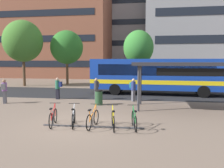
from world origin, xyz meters
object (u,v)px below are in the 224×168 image
commuter_navy_pack_0 (58,87)px  street_tree_0 (23,41)px  commuter_grey_pack_2 (4,90)px  street_tree_2 (67,47)px  city_bus (159,75)px  parked_bicycle_yellow_3 (113,120)px  commuter_grey_pack_1 (96,87)px  transit_shelter (187,65)px  parked_bicycle_green_4 (134,120)px  street_tree_1 (138,48)px  commuter_teal_pack_3 (133,88)px  parked_bicycle_orange_2 (93,119)px  parked_bicycle_red_0 (53,117)px  trash_bin (99,97)px  parked_bicycle_silver_1 (74,118)px

commuter_navy_pack_0 → street_tree_0: 12.64m
commuter_grey_pack_2 → street_tree_2: bearing=-16.4°
city_bus → street_tree_2: 14.01m
parked_bicycle_yellow_3 → commuter_grey_pack_1: commuter_grey_pack_1 is taller
transit_shelter → commuter_grey_pack_2: size_ratio=3.86×
parked_bicycle_green_4 → street_tree_1: 16.79m
commuter_grey_pack_1 → city_bus: bearing=132.6°
commuter_teal_pack_3 → street_tree_0: (-13.80, 8.87, 4.42)m
parked_bicycle_yellow_3 → commuter_grey_pack_2: (-8.54, 4.96, 0.60)m
parked_bicycle_green_4 → parked_bicycle_yellow_3: bearing=88.5°
city_bus → parked_bicycle_orange_2: city_bus is taller
parked_bicycle_red_0 → commuter_grey_pack_2: 7.53m
commuter_grey_pack_2 → street_tree_2: size_ratio=0.25×
city_bus → commuter_teal_pack_3: (-2.04, -3.91, -0.79)m
commuter_grey_pack_2 → parked_bicycle_yellow_3: bearing=-137.9°
commuter_grey_pack_1 → parked_bicycle_yellow_3: bearing=23.5°
trash_bin → street_tree_2: (-7.05, 13.41, 4.27)m
transit_shelter → trash_bin: bearing=175.3°
street_tree_0 → commuter_grey_pack_1: bearing=-38.4°
city_bus → street_tree_0: bearing=165.8°
transit_shelter → street_tree_0: bearing=147.9°
parked_bicycle_red_0 → parked_bicycle_silver_1: same height
parked_bicycle_red_0 → parked_bicycle_orange_2: size_ratio=0.99×
city_bus → street_tree_0: street_tree_0 is taller
parked_bicycle_silver_1 → commuter_grey_pack_2: commuter_grey_pack_2 is taller
parked_bicycle_green_4 → street_tree_0: (-14.30, 16.05, 5.02)m
trash_bin → street_tree_1: street_tree_1 is taller
parked_bicycle_orange_2 → street_tree_2: size_ratio=0.25×
parked_bicycle_silver_1 → parked_bicycle_orange_2: (0.91, -0.04, 0.00)m
parked_bicycle_silver_1 → parked_bicycle_green_4: 2.78m
commuter_teal_pack_3 → trash_bin: (-2.24, -1.84, -0.46)m
parked_bicycle_yellow_3 → street_tree_1: street_tree_1 is taller
parked_bicycle_yellow_3 → trash_bin: 5.78m
city_bus → commuter_grey_pack_1: (-4.91, -3.71, -0.80)m
transit_shelter → commuter_teal_pack_3: (-3.43, 2.43, -1.76)m
parked_bicycle_silver_1 → street_tree_2: (-7.01, 18.77, 4.40)m
street_tree_0 → street_tree_1: bearing=0.9°
transit_shelter → commuter_teal_pack_3: bearing=145.8°
parked_bicycle_silver_1 → street_tree_2: 20.51m
trash_bin → street_tree_2: bearing=117.7°
commuter_grey_pack_2 → street_tree_0: 13.00m
parked_bicycle_silver_1 → commuter_grey_pack_1: bearing=-9.2°
parked_bicycle_silver_1 → parked_bicycle_yellow_3: size_ratio=0.99×
street_tree_0 → street_tree_2: 5.29m
parked_bicycle_green_4 → commuter_grey_pack_1: (-3.37, 7.37, 0.59)m
city_bus → street_tree_0: (-15.84, 4.97, 3.62)m
city_bus → street_tree_2: size_ratio=1.75×
parked_bicycle_red_0 → commuter_grey_pack_2: (-5.70, 4.88, 0.60)m
parked_bicycle_green_4 → city_bus: bearing=-18.3°
parked_bicycle_green_4 → commuter_navy_pack_0: commuter_navy_pack_0 is taller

